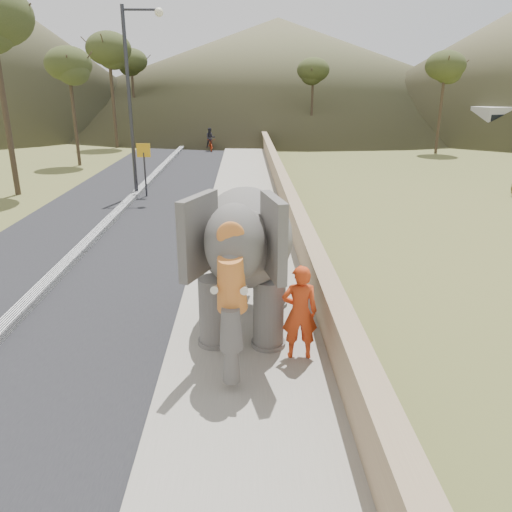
% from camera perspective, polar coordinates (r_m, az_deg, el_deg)
% --- Properties ---
extents(ground, '(160.00, 160.00, 0.00)m').
position_cam_1_polar(ground, '(9.80, -1.10, -10.76)').
color(ground, olive).
rests_on(ground, ground).
extents(road, '(7.00, 120.00, 0.03)m').
position_cam_1_polar(road, '(19.77, -15.94, 4.06)').
color(road, black).
rests_on(road, ground).
extents(median, '(0.35, 120.00, 0.22)m').
position_cam_1_polar(median, '(19.75, -15.97, 4.32)').
color(median, black).
rests_on(median, ground).
extents(walkway, '(3.00, 120.00, 0.15)m').
position_cam_1_polar(walkway, '(19.12, -1.26, 4.48)').
color(walkway, '#9E9687').
rests_on(walkway, ground).
extents(parapet, '(0.30, 120.00, 1.10)m').
position_cam_1_polar(parapet, '(19.08, 3.72, 5.88)').
color(parapet, tan).
rests_on(parapet, ground).
extents(lamppost, '(1.76, 0.36, 8.00)m').
position_cam_1_polar(lamppost, '(23.33, -13.62, 18.52)').
color(lamppost, '#2B2B30').
rests_on(lamppost, ground).
extents(signboard, '(0.60, 0.08, 2.40)m').
position_cam_1_polar(signboard, '(23.27, -12.66, 10.59)').
color(signboard, '#2D2D33').
rests_on(signboard, ground).
extents(distant_car, '(4.25, 1.75, 1.44)m').
position_cam_1_polar(distant_car, '(48.68, 23.02, 12.65)').
color(distant_car, '#B9B9C0').
rests_on(distant_car, ground).
extents(hill_far, '(80.00, 80.00, 14.00)m').
position_cam_1_polar(hill_far, '(78.70, 2.47, 20.53)').
color(hill_far, brown).
rests_on(hill_far, ground).
extents(elephant_and_man, '(2.50, 4.29, 2.98)m').
position_cam_1_polar(elephant_and_man, '(9.94, -1.08, -0.00)').
color(elephant_and_man, slate).
rests_on(elephant_and_man, ground).
extents(motorcyclist, '(0.88, 1.86, 1.75)m').
position_cam_1_polar(motorcyclist, '(39.53, -5.21, 12.82)').
color(motorcyclist, maroon).
rests_on(motorcyclist, ground).
extents(trees, '(48.41, 42.67, 9.12)m').
position_cam_1_polar(trees, '(37.53, 0.71, 17.65)').
color(trees, '#473828').
rests_on(trees, ground).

